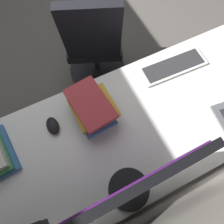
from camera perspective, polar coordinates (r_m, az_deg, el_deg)
floor_plane at (r=2.70m, az=-15.37°, el=25.08°), size 5.23×5.23×0.00m
desk at (r=1.12m, az=1.14°, el=-7.54°), size 2.20×0.74×0.73m
drawer_pedestal at (r=1.42m, az=-1.64°, el=-13.14°), size 0.40×0.51×0.69m
monitor_primary at (r=0.77m, az=6.35°, el=-20.94°), size 0.58×0.20×0.44m
keyboard_main at (r=1.29m, az=17.26°, el=12.56°), size 0.43×0.16×0.02m
mouse_main at (r=1.11m, az=-16.82°, el=-3.85°), size 0.06×0.10×0.03m
book_stack_near at (r=1.05m, az=-5.90°, el=0.97°), size 0.22×0.29×0.12m
office_chair at (r=1.71m, az=-5.12°, el=18.31°), size 0.57×0.61×0.97m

